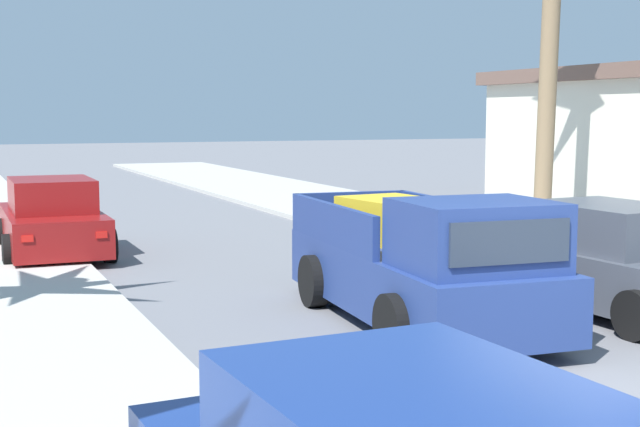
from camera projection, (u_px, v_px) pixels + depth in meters
name	position (u px, v px, depth m)	size (l,w,h in m)	color
ground_plane	(609.00, 425.00, 8.06)	(160.00, 160.00, 0.00)	slate
sidewalk_right	(444.00, 230.00, 21.16)	(4.87, 60.00, 0.12)	#B2AFA8
curb_left	(1.00, 256.00, 17.28)	(0.16, 60.00, 0.10)	silver
curb_right	(406.00, 232.00, 20.76)	(0.16, 60.00, 0.10)	silver
pickup_truck	(422.00, 265.00, 11.76)	(2.49, 5.34, 1.80)	navy
car_left_near	(613.00, 263.00, 12.56)	(2.19, 4.33, 1.54)	#474C56
car_left_mid	(52.00, 220.00, 17.60)	(2.05, 4.27, 1.54)	maroon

